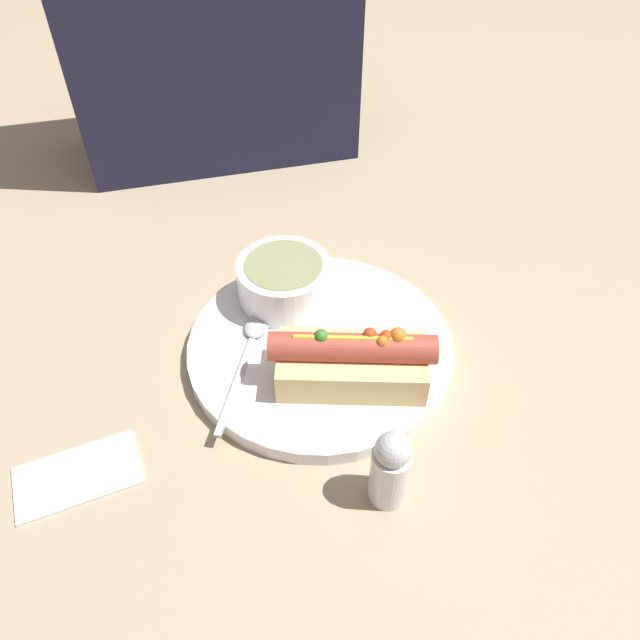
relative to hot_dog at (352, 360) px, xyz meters
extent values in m
plane|color=tan|center=(-0.02, 0.06, -0.04)|extent=(4.00, 4.00, 0.00)
cylinder|color=white|center=(-0.02, 0.06, -0.03)|extent=(0.28, 0.28, 0.02)
cube|color=#E5C17F|center=(0.00, 0.00, -0.01)|extent=(0.16, 0.11, 0.04)
cylinder|color=#B24738|center=(0.00, 0.00, 0.02)|extent=(0.16, 0.07, 0.03)
sphere|color=#C63F1E|center=(0.03, -0.01, 0.03)|extent=(0.01, 0.01, 0.01)
sphere|color=orange|center=(0.04, -0.01, 0.03)|extent=(0.02, 0.02, 0.02)
sphere|color=#C63F1E|center=(0.02, 0.00, 0.03)|extent=(0.01, 0.01, 0.01)
sphere|color=orange|center=(0.03, -0.01, 0.03)|extent=(0.01, 0.01, 0.01)
sphere|color=#387A28|center=(-0.03, 0.01, 0.03)|extent=(0.01, 0.01, 0.01)
cylinder|color=gold|center=(0.00, 0.00, 0.03)|extent=(0.11, 0.04, 0.01)
cylinder|color=white|center=(-0.04, 0.13, 0.00)|extent=(0.10, 0.10, 0.05)
cylinder|color=#8C8E60|center=(-0.04, 0.13, 0.02)|extent=(0.09, 0.09, 0.01)
cube|color=#B7B7BC|center=(-0.11, 0.02, -0.02)|extent=(0.06, 0.12, 0.00)
ellipsoid|color=#B7B7BC|center=(-0.08, 0.09, -0.02)|extent=(0.04, 0.04, 0.01)
cube|color=white|center=(-0.27, -0.04, -0.04)|extent=(0.12, 0.08, 0.01)
cylinder|color=silver|center=(0.00, -0.12, -0.01)|extent=(0.03, 0.03, 0.06)
sphere|color=silver|center=(0.00, -0.12, 0.03)|extent=(0.03, 0.03, 0.03)
cube|color=#1E1E38|center=(-0.06, 0.52, 0.14)|extent=(0.39, 0.17, 0.38)
camera|label=1|loc=(-0.13, -0.38, 0.46)|focal=35.00mm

